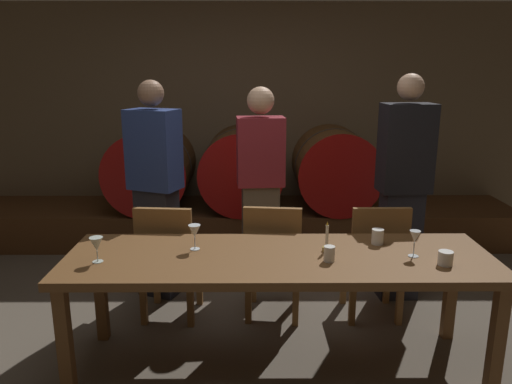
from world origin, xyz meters
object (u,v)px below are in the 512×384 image
wine_barrel_left (152,168)px  chair_left (168,257)px  candle_center (327,243)px  dining_table (279,266)px  wine_glass_center (194,232)px  wine_glass_right (415,238)px  cup_left (329,254)px  wine_glass_left (97,245)px  cup_center (377,236)px  chair_right (375,256)px  guest_right (403,188)px  wine_barrel_center (241,168)px  chair_center (273,256)px  guest_left (156,189)px  guest_center (260,186)px  cup_right (446,258)px  wine_barrel_right (334,168)px

wine_barrel_left → chair_left: wine_barrel_left is taller
candle_center → dining_table: bearing=-166.7°
candle_center → wine_glass_center: size_ratio=1.21×
wine_glass_right → cup_left: 0.51m
wine_glass_center → wine_glass_right: (1.29, -0.12, 0.00)m
wine_glass_left → cup_center: (1.66, 0.29, -0.06)m
chair_right → guest_right: 0.62m
chair_right → cup_left: (-0.44, -0.68, 0.29)m
wine_barrel_center → wine_glass_center: wine_barrel_center is taller
wine_barrel_left → chair_center: bearing=-55.1°
chair_right → wine_glass_center: bearing=21.3°
wine_barrel_left → chair_right: size_ratio=1.06×
guest_left → guest_center: size_ratio=1.04×
wine_glass_left → dining_table: bearing=5.3°
chair_center → cup_center: 0.81m
wine_glass_center → wine_glass_right: bearing=-5.4°
guest_left → chair_right: bearing=-172.6°
wine_barrel_left → wine_barrel_center: 0.93m
chair_center → dining_table: bearing=97.0°
guest_center → wine_glass_right: size_ratio=10.52×
cup_center → chair_right: bearing=75.9°
guest_right → cup_center: size_ratio=18.38×
dining_table → wine_glass_right: size_ratio=15.96×
dining_table → wine_glass_left: (-1.04, -0.10, 0.17)m
chair_left → wine_glass_left: 0.82m
wine_barrel_left → candle_center: size_ratio=4.97×
chair_center → guest_left: size_ratio=0.51×
wine_glass_left → wine_glass_center: bearing=20.3°
chair_left → wine_glass_center: size_ratio=5.68×
guest_left → wine_glass_center: (0.41, -0.92, -0.04)m
cup_center → cup_right: size_ratio=1.17×
guest_center → cup_center: bearing=119.8°
dining_table → cup_left: size_ratio=27.99×
dining_table → cup_center: cup_center is taller
candle_center → wine_glass_left: size_ratio=1.27×
chair_center → guest_right: bearing=-154.5°
cup_right → wine_barrel_left: bearing=130.8°
wine_glass_right → candle_center: bearing=169.7°
cup_right → wine_barrel_right: bearing=95.3°
chair_left → cup_center: chair_left is taller
wine_barrel_left → guest_right: bearing=-31.6°
chair_left → cup_left: bearing=151.5°
wine_barrel_center → chair_left: size_ratio=1.06×
wine_glass_left → wine_glass_right: size_ratio=0.94×
guest_center → wine_glass_right: (0.88, -1.25, -0.01)m
wine_barrel_left → wine_glass_left: size_ratio=6.29×
wine_barrel_center → chair_center: size_ratio=1.06×
wine_barrel_right → chair_center: bearing=-112.3°
wine_barrel_left → guest_center: bearing=-44.3°
wine_glass_left → wine_glass_right: wine_glass_right is taller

